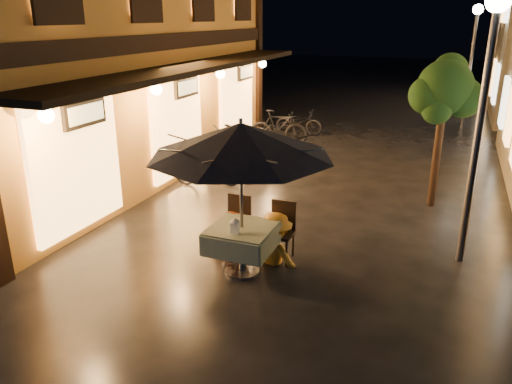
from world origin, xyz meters
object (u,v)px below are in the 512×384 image
at_px(person_orange, 231,213).
at_px(person_yellow, 275,215).
at_px(patio_umbrella, 241,140).
at_px(streetlamp_near, 486,82).
at_px(table_lantern, 235,224).
at_px(bicycle_0, 209,168).
at_px(cafe_table, 242,238).

distance_m(person_orange, person_yellow, 0.76).
bearing_deg(person_yellow, person_orange, 14.75).
distance_m(patio_umbrella, person_orange, 1.53).
xyz_separation_m(streetlamp_near, table_lantern, (-3.21, -1.95, -2.00)).
height_order(streetlamp_near, bicycle_0, streetlamp_near).
height_order(cafe_table, bicycle_0, bicycle_0).
xyz_separation_m(table_lantern, bicycle_0, (-2.42, 3.91, -0.49)).
bearing_deg(person_orange, cafe_table, 123.12).
bearing_deg(streetlamp_near, patio_umbrella, -152.03).
xyz_separation_m(patio_umbrella, person_yellow, (0.34, 0.57, -1.33)).
bearing_deg(person_yellow, streetlamp_near, -148.87).
height_order(person_orange, bicycle_0, person_orange).
distance_m(person_yellow, bicycle_0, 4.16).
height_order(table_lantern, bicycle_0, table_lantern).
bearing_deg(bicycle_0, streetlamp_near, -126.27).
bearing_deg(person_yellow, cafe_table, 68.95).
relative_size(person_yellow, bicycle_0, 1.01).
relative_size(cafe_table, person_orange, 0.65).
distance_m(patio_umbrella, person_yellow, 1.49).
height_order(streetlamp_near, person_yellow, streetlamp_near).
distance_m(streetlamp_near, person_orange, 4.38).
distance_m(cafe_table, table_lantern, 0.41).
height_order(table_lantern, person_yellow, person_yellow).
bearing_deg(table_lantern, person_yellow, 67.57).
bearing_deg(cafe_table, table_lantern, -90.00).
distance_m(streetlamp_near, cafe_table, 4.32).
bearing_deg(person_orange, bicycle_0, -64.03).
bearing_deg(table_lantern, streetlamp_near, 31.33).
xyz_separation_m(person_yellow, bicycle_0, (-2.76, 3.09, -0.39)).
distance_m(cafe_table, bicycle_0, 4.39).
relative_size(patio_umbrella, person_orange, 1.82).
relative_size(streetlamp_near, bicycle_0, 2.60).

